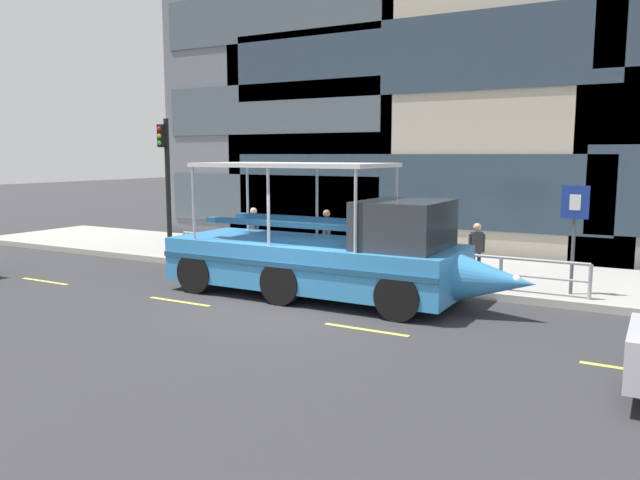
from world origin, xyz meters
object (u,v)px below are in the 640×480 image
object	(u,v)px
pedestrian_mid_right	(327,230)
pedestrian_near_stern	(254,228)
pedestrian_near_bow	(477,246)
duck_tour_boat	(332,255)
pedestrian_mid_left	(365,234)
parking_sign	(574,221)
traffic_light_pole	(166,173)

from	to	relation	value
pedestrian_mid_right	pedestrian_near_stern	bearing A→B (deg)	-165.16
pedestrian_near_bow	duck_tour_boat	bearing A→B (deg)	-134.06
pedestrian_mid_left	pedestrian_near_stern	size ratio (longest dim) A/B	1.06
pedestrian_near_bow	pedestrian_mid_right	size ratio (longest dim) A/B	0.95
parking_sign	pedestrian_near_stern	bearing A→B (deg)	176.50
parking_sign	duck_tour_boat	world-z (taller)	duck_tour_boat
parking_sign	pedestrian_near_stern	distance (m)	9.44
pedestrian_near_stern	pedestrian_mid_left	bearing A→B (deg)	-1.83
pedestrian_mid_left	duck_tour_boat	bearing A→B (deg)	-80.69
traffic_light_pole	pedestrian_near_stern	distance (m)	3.44
duck_tour_boat	pedestrian_near_bow	bearing A→B (deg)	45.94
pedestrian_mid_left	pedestrian_mid_right	size ratio (longest dim) A/B	1.07
duck_tour_boat	pedestrian_near_bow	world-z (taller)	duck_tour_boat
duck_tour_boat	pedestrian_mid_left	size ratio (longest dim) A/B	5.28
duck_tour_boat	pedestrian_mid_left	bearing A→B (deg)	99.31
parking_sign	pedestrian_near_bow	xyz separation A→B (m)	(-2.34, 0.43, -0.81)
pedestrian_mid_left	traffic_light_pole	bearing A→B (deg)	-175.32
pedestrian_near_bow	pedestrian_mid_right	bearing A→B (deg)	171.10
pedestrian_mid_left	pedestrian_near_stern	bearing A→B (deg)	178.17
pedestrian_near_bow	pedestrian_near_stern	world-z (taller)	pedestrian_near_stern
pedestrian_near_bow	pedestrian_near_stern	xyz separation A→B (m)	(-7.05, 0.15, 0.06)
pedestrian_near_bow	pedestrian_mid_right	distance (m)	4.84
traffic_light_pole	pedestrian_mid_right	xyz separation A→B (m)	(5.20, 1.28, -1.69)
traffic_light_pole	duck_tour_boat	world-z (taller)	traffic_light_pole
traffic_light_pole	parking_sign	size ratio (longest dim) A/B	1.73
pedestrian_near_stern	pedestrian_near_bow	bearing A→B (deg)	-1.21
duck_tour_boat	pedestrian_near_stern	bearing A→B (deg)	145.92
traffic_light_pole	pedestrian_mid_right	distance (m)	5.61
duck_tour_boat	pedestrian_mid_left	world-z (taller)	duck_tour_boat
pedestrian_near_bow	pedestrian_mid_left	bearing A→B (deg)	179.55
traffic_light_pole	pedestrian_mid_right	world-z (taller)	traffic_light_pole
parking_sign	pedestrian_mid_right	bearing A→B (deg)	170.64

